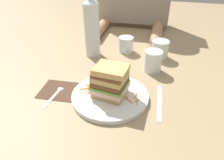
{
  "coord_description": "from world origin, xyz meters",
  "views": [
    {
      "loc": [
        0.16,
        -0.59,
        0.47
      ],
      "look_at": [
        0.01,
        0.02,
        0.06
      ],
      "focal_mm": 34.34,
      "sensor_mm": 36.0,
      "label": 1
    }
  ],
  "objects_px": {
    "sandwich": "(110,81)",
    "napkin_dark": "(59,90)",
    "fork": "(56,93)",
    "empty_tumbler_1": "(126,44)",
    "empty_tumbler_0": "(160,49)",
    "knife": "(160,103)",
    "juice_glass": "(153,62)",
    "water_bottle": "(92,27)",
    "main_plate": "(110,96)"
  },
  "relations": [
    {
      "from": "sandwich",
      "to": "fork",
      "type": "bearing_deg",
      "value": -173.68
    },
    {
      "from": "juice_glass",
      "to": "empty_tumbler_1",
      "type": "relative_size",
      "value": 1.22
    },
    {
      "from": "water_bottle",
      "to": "fork",
      "type": "bearing_deg",
      "value": -96.23
    },
    {
      "from": "napkin_dark",
      "to": "juice_glass",
      "type": "xyz_separation_m",
      "value": [
        0.32,
        0.22,
        0.04
      ]
    },
    {
      "from": "sandwich",
      "to": "fork",
      "type": "relative_size",
      "value": 0.77
    },
    {
      "from": "empty_tumbler_0",
      "to": "empty_tumbler_1",
      "type": "bearing_deg",
      "value": 170.29
    },
    {
      "from": "juice_glass",
      "to": "sandwich",
      "type": "bearing_deg",
      "value": -119.72
    },
    {
      "from": "knife",
      "to": "empty_tumbler_0",
      "type": "xyz_separation_m",
      "value": [
        -0.02,
        0.35,
        0.04
      ]
    },
    {
      "from": "napkin_dark",
      "to": "juice_glass",
      "type": "relative_size",
      "value": 1.51
    },
    {
      "from": "sandwich",
      "to": "empty_tumbler_1",
      "type": "relative_size",
      "value": 1.72
    },
    {
      "from": "napkin_dark",
      "to": "empty_tumbler_0",
      "type": "relative_size",
      "value": 1.65
    },
    {
      "from": "main_plate",
      "to": "juice_glass",
      "type": "xyz_separation_m",
      "value": [
        0.13,
        0.22,
        0.03
      ]
    },
    {
      "from": "juice_glass",
      "to": "empty_tumbler_1",
      "type": "xyz_separation_m",
      "value": [
        -0.14,
        0.16,
        -0.0
      ]
    },
    {
      "from": "fork",
      "to": "knife",
      "type": "xyz_separation_m",
      "value": [
        0.37,
        0.03,
        -0.0
      ]
    },
    {
      "from": "juice_glass",
      "to": "empty_tumbler_1",
      "type": "distance_m",
      "value": 0.21
    },
    {
      "from": "knife",
      "to": "empty_tumbler_1",
      "type": "xyz_separation_m",
      "value": [
        -0.19,
        0.38,
        0.04
      ]
    },
    {
      "from": "main_plate",
      "to": "fork",
      "type": "relative_size",
      "value": 1.61
    },
    {
      "from": "sandwich",
      "to": "water_bottle",
      "type": "relative_size",
      "value": 0.42
    },
    {
      "from": "fork",
      "to": "knife",
      "type": "distance_m",
      "value": 0.37
    },
    {
      "from": "sandwich",
      "to": "knife",
      "type": "distance_m",
      "value": 0.19
    },
    {
      "from": "sandwich",
      "to": "fork",
      "type": "distance_m",
      "value": 0.21
    },
    {
      "from": "knife",
      "to": "empty_tumbler_0",
      "type": "bearing_deg",
      "value": 93.23
    },
    {
      "from": "knife",
      "to": "water_bottle",
      "type": "relative_size",
      "value": 0.65
    },
    {
      "from": "knife",
      "to": "juice_glass",
      "type": "relative_size",
      "value": 2.21
    },
    {
      "from": "water_bottle",
      "to": "empty_tumbler_0",
      "type": "xyz_separation_m",
      "value": [
        0.31,
        0.04,
        -0.1
      ]
    },
    {
      "from": "juice_glass",
      "to": "main_plate",
      "type": "bearing_deg",
      "value": -119.92
    },
    {
      "from": "fork",
      "to": "knife",
      "type": "height_order",
      "value": "fork"
    },
    {
      "from": "napkin_dark",
      "to": "knife",
      "type": "bearing_deg",
      "value": 1.32
    },
    {
      "from": "sandwich",
      "to": "main_plate",
      "type": "bearing_deg",
      "value": 151.13
    },
    {
      "from": "main_plate",
      "to": "fork",
      "type": "bearing_deg",
      "value": -173.53
    },
    {
      "from": "fork",
      "to": "empty_tumbler_1",
      "type": "relative_size",
      "value": 2.25
    },
    {
      "from": "main_plate",
      "to": "empty_tumbler_0",
      "type": "relative_size",
      "value": 3.25
    },
    {
      "from": "sandwich",
      "to": "napkin_dark",
      "type": "distance_m",
      "value": 0.21
    },
    {
      "from": "fork",
      "to": "main_plate",
      "type": "bearing_deg",
      "value": 6.47
    },
    {
      "from": "juice_glass",
      "to": "empty_tumbler_1",
      "type": "bearing_deg",
      "value": 131.56
    },
    {
      "from": "knife",
      "to": "empty_tumbler_1",
      "type": "height_order",
      "value": "empty_tumbler_1"
    },
    {
      "from": "knife",
      "to": "water_bottle",
      "type": "height_order",
      "value": "water_bottle"
    },
    {
      "from": "juice_glass",
      "to": "water_bottle",
      "type": "bearing_deg",
      "value": 163.22
    },
    {
      "from": "empty_tumbler_1",
      "to": "main_plate",
      "type": "bearing_deg",
      "value": -88.14
    },
    {
      "from": "sandwich",
      "to": "empty_tumbler_0",
      "type": "relative_size",
      "value": 1.54
    },
    {
      "from": "sandwich",
      "to": "empty_tumbler_0",
      "type": "xyz_separation_m",
      "value": [
        0.15,
        0.36,
        -0.03
      ]
    },
    {
      "from": "sandwich",
      "to": "napkin_dark",
      "type": "bearing_deg",
      "value": 179.89
    },
    {
      "from": "napkin_dark",
      "to": "knife",
      "type": "height_order",
      "value": "same"
    },
    {
      "from": "juice_glass",
      "to": "napkin_dark",
      "type": "bearing_deg",
      "value": -145.23
    },
    {
      "from": "main_plate",
      "to": "sandwich",
      "type": "distance_m",
      "value": 0.06
    },
    {
      "from": "sandwich",
      "to": "empty_tumbler_0",
      "type": "height_order",
      "value": "sandwich"
    },
    {
      "from": "water_bottle",
      "to": "sandwich",
      "type": "bearing_deg",
      "value": -62.78
    },
    {
      "from": "sandwich",
      "to": "water_bottle",
      "type": "distance_m",
      "value": 0.36
    },
    {
      "from": "empty_tumbler_0",
      "to": "sandwich",
      "type": "bearing_deg",
      "value": -113.07
    },
    {
      "from": "fork",
      "to": "empty_tumbler_0",
      "type": "bearing_deg",
      "value": 47.33
    }
  ]
}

